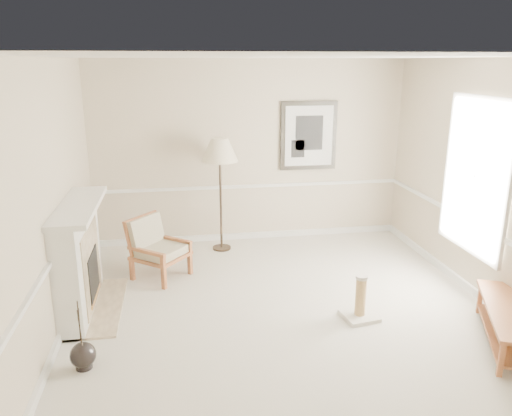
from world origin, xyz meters
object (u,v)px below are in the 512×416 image
Objects in this scene: bench at (507,320)px; scratching_post at (360,305)px; floor_lamp at (220,153)px; armchair at (155,245)px; floor_vase at (83,356)px.

bench is 1.52m from scratching_post.
scratching_post is at bearing -61.14° from floor_lamp.
armchair is 1.73× the size of scratching_post.
floor_vase reaches higher than bench.
scratching_post is (-1.31, 0.76, -0.10)m from bench.
floor_lamp is 1.21× the size of bench.
floor_vase is 2.22m from armchair.
floor_vase is at bearing -118.65° from floor_lamp.
floor_lamp reaches higher than scratching_post.
bench is (2.67, -3.22, -1.27)m from floor_lamp.
floor_lamp is (0.99, 0.87, 1.08)m from armchair.
floor_lamp is at bearing -9.16° from armchair.
floor_lamp is at bearing 118.86° from scratching_post.
floor_vase is 0.42× the size of floor_lamp.
floor_vase is at bearing -157.34° from armchair.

